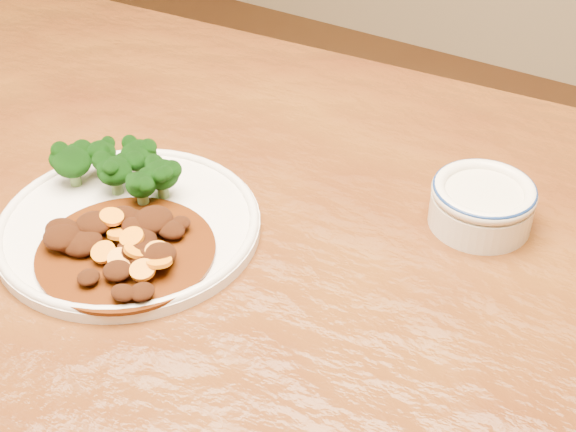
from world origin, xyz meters
The scene contains 5 objects.
dining_table centered at (0.00, 0.00, 0.67)m, with size 1.56×1.00×0.75m.
dinner_plate centered at (-0.12, -0.05, 0.76)m, with size 0.28×0.28×0.02m.
broccoli_florets centered at (-0.17, -0.01, 0.79)m, with size 0.14×0.09×0.05m.
mince_stew centered at (-0.09, -0.10, 0.77)m, with size 0.18×0.18×0.03m.
dip_bowl centered at (0.20, 0.16, 0.78)m, with size 0.11×0.11×0.05m.
Camera 1 is at (0.38, -0.54, 1.29)m, focal length 50.00 mm.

